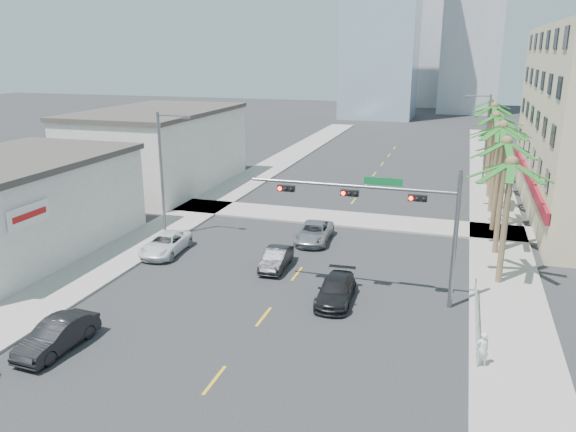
# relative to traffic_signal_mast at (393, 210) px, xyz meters

# --- Properties ---
(ground) EXTENTS (260.00, 260.00, 0.00)m
(ground) POSITION_rel_traffic_signal_mast_xyz_m (-5.78, -7.95, -5.06)
(ground) COLOR #262628
(ground) RESTS_ON ground
(sidewalk_right) EXTENTS (4.00, 120.00, 0.15)m
(sidewalk_right) POSITION_rel_traffic_signal_mast_xyz_m (6.22, 12.05, -4.99)
(sidewalk_right) COLOR gray
(sidewalk_right) RESTS_ON ground
(sidewalk_left) EXTENTS (4.00, 120.00, 0.15)m
(sidewalk_left) POSITION_rel_traffic_signal_mast_xyz_m (-17.78, 12.05, -4.99)
(sidewalk_left) COLOR gray
(sidewalk_left) RESTS_ON ground
(sidewalk_cross) EXTENTS (80.00, 4.00, 0.15)m
(sidewalk_cross) POSITION_rel_traffic_signal_mast_xyz_m (-5.78, 14.05, -4.99)
(sidewalk_cross) COLOR gray
(sidewalk_cross) RESTS_ON ground
(building_left_near) EXTENTS (10.00, 16.00, 6.00)m
(building_left_near) POSITION_rel_traffic_signal_mast_xyz_m (-24.78, 0.05, -2.06)
(building_left_near) COLOR beige
(building_left_near) RESTS_ON ground
(building_left_far) EXTENTS (11.00, 18.00, 7.20)m
(building_left_far) POSITION_rel_traffic_signal_mast_xyz_m (-25.28, 20.05, -1.46)
(building_left_far) COLOR beige
(building_left_far) RESTS_ON ground
(tower_far_center) EXTENTS (16.00, 16.00, 42.00)m
(tower_far_center) POSITION_rel_traffic_signal_mast_xyz_m (-8.78, 117.05, 15.94)
(tower_far_center) COLOR #ADADB2
(tower_far_center) RESTS_ON ground
(traffic_signal_mast) EXTENTS (11.12, 0.54, 7.20)m
(traffic_signal_mast) POSITION_rel_traffic_signal_mast_xyz_m (0.00, 0.00, 0.00)
(traffic_signal_mast) COLOR slate
(traffic_signal_mast) RESTS_ON ground
(palm_tree_0) EXTENTS (4.80, 4.80, 7.80)m
(palm_tree_0) POSITION_rel_traffic_signal_mast_xyz_m (5.82, 4.05, 2.02)
(palm_tree_0) COLOR brown
(palm_tree_0) RESTS_ON ground
(palm_tree_1) EXTENTS (4.80, 4.80, 8.16)m
(palm_tree_1) POSITION_rel_traffic_signal_mast_xyz_m (5.82, 9.25, 2.37)
(palm_tree_1) COLOR brown
(palm_tree_1) RESTS_ON ground
(palm_tree_2) EXTENTS (4.80, 4.80, 8.52)m
(palm_tree_2) POSITION_rel_traffic_signal_mast_xyz_m (5.82, 14.45, 2.72)
(palm_tree_2) COLOR brown
(palm_tree_2) RESTS_ON ground
(palm_tree_3) EXTENTS (4.80, 4.80, 7.80)m
(palm_tree_3) POSITION_rel_traffic_signal_mast_xyz_m (5.82, 19.65, 2.02)
(palm_tree_3) COLOR brown
(palm_tree_3) RESTS_ON ground
(palm_tree_4) EXTENTS (4.80, 4.80, 8.16)m
(palm_tree_4) POSITION_rel_traffic_signal_mast_xyz_m (5.82, 24.85, 2.37)
(palm_tree_4) COLOR brown
(palm_tree_4) RESTS_ON ground
(palm_tree_5) EXTENTS (4.80, 4.80, 8.52)m
(palm_tree_5) POSITION_rel_traffic_signal_mast_xyz_m (5.82, 30.05, 2.72)
(palm_tree_5) COLOR brown
(palm_tree_5) RESTS_ON ground
(palm_tree_6) EXTENTS (4.80, 4.80, 7.80)m
(palm_tree_6) POSITION_rel_traffic_signal_mast_xyz_m (5.82, 35.25, 2.02)
(palm_tree_6) COLOR brown
(palm_tree_6) RESTS_ON ground
(palm_tree_7) EXTENTS (4.80, 4.80, 8.16)m
(palm_tree_7) POSITION_rel_traffic_signal_mast_xyz_m (5.82, 40.45, 2.37)
(palm_tree_7) COLOR brown
(palm_tree_7) RESTS_ON ground
(streetlight_left) EXTENTS (2.55, 0.25, 9.00)m
(streetlight_left) POSITION_rel_traffic_signal_mast_xyz_m (-16.78, 6.05, -0.00)
(streetlight_left) COLOR slate
(streetlight_left) RESTS_ON ground
(streetlight_right) EXTENTS (2.55, 0.25, 9.00)m
(streetlight_right) POSITION_rel_traffic_signal_mast_xyz_m (5.21, 30.05, -0.00)
(streetlight_right) COLOR slate
(streetlight_right) RESTS_ON ground
(guardrail) EXTENTS (0.08, 8.08, 1.00)m
(guardrail) POSITION_rel_traffic_signal_mast_xyz_m (4.52, -1.95, -4.39)
(guardrail) COLOR silver
(guardrail) RESTS_ON ground
(car_parked_mid) EXTENTS (1.72, 4.34, 1.40)m
(car_parked_mid) POSITION_rel_traffic_signal_mast_xyz_m (-13.58, -9.79, -4.36)
(car_parked_mid) COLOR black
(car_parked_mid) RESTS_ON ground
(car_parked_far) EXTENTS (2.50, 4.87, 1.32)m
(car_parked_far) POSITION_rel_traffic_signal_mast_xyz_m (-15.18, 2.90, -4.40)
(car_parked_far) COLOR white
(car_parked_far) RESTS_ON ground
(car_lane_left) EXTENTS (1.52, 3.89, 1.26)m
(car_lane_left) POSITION_rel_traffic_signal_mast_xyz_m (-7.28, 2.56, -4.43)
(car_lane_left) COLOR black
(car_lane_left) RESTS_ON ground
(car_lane_center) EXTENTS (2.42, 4.86, 1.32)m
(car_lane_center) POSITION_rel_traffic_signal_mast_xyz_m (-6.36, 8.25, -4.40)
(car_lane_center) COLOR #ADADB1
(car_lane_center) RESTS_ON ground
(car_lane_right) EXTENTS (2.02, 4.52, 1.29)m
(car_lane_right) POSITION_rel_traffic_signal_mast_xyz_m (-2.68, -1.04, -4.42)
(car_lane_right) COLOR black
(car_lane_right) RESTS_ON ground
(pedestrian) EXTENTS (0.67, 0.55, 1.56)m
(pedestrian) POSITION_rel_traffic_signal_mast_xyz_m (4.69, -5.77, -4.13)
(pedestrian) COLOR white
(pedestrian) RESTS_ON sidewalk_right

